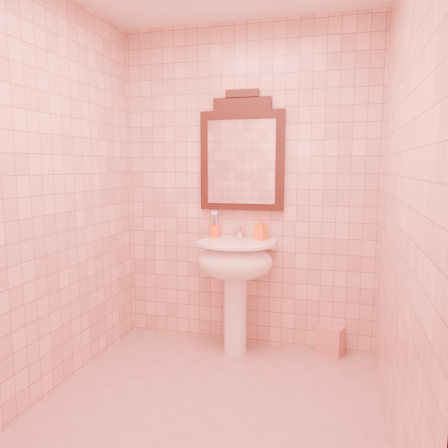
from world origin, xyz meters
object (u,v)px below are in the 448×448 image
(toothbrush_cup, at_px, (214,231))
(towel, at_px, (331,341))
(mirror, at_px, (242,155))
(soap_dispenser, at_px, (261,229))
(pedestal_sink, at_px, (235,269))

(toothbrush_cup, relative_size, towel, 0.85)
(mirror, bearing_deg, toothbrush_cup, -170.76)
(mirror, bearing_deg, soap_dispenser, -15.89)
(pedestal_sink, relative_size, towel, 3.94)
(toothbrush_cup, height_order, soap_dispenser, toothbrush_cup)
(mirror, relative_size, towel, 4.15)
(soap_dispenser, bearing_deg, toothbrush_cup, -161.10)
(mirror, height_order, towel, mirror)
(soap_dispenser, xyz_separation_m, towel, (0.55, 0.01, -0.84))
(pedestal_sink, bearing_deg, toothbrush_cup, 141.62)
(mirror, height_order, soap_dispenser, mirror)
(toothbrush_cup, relative_size, soap_dispenser, 1.07)
(toothbrush_cup, bearing_deg, towel, 0.11)
(pedestal_sink, distance_m, soap_dispenser, 0.36)
(pedestal_sink, bearing_deg, towel, 13.43)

